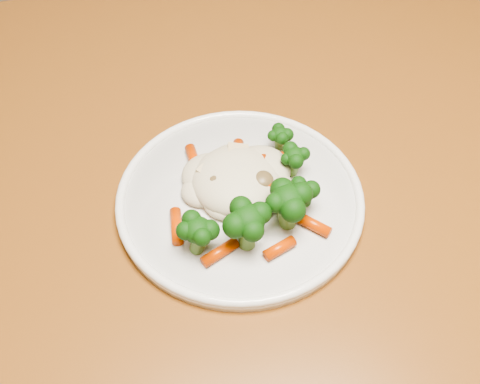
{
  "coord_description": "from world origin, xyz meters",
  "views": [
    {
      "loc": [
        0.04,
        -0.3,
        1.26
      ],
      "look_at": [
        0.16,
        0.09,
        0.77
      ],
      "focal_mm": 45.0,
      "sensor_mm": 36.0,
      "label": 1
    }
  ],
  "objects": [
    {
      "name": "meal",
      "position": [
        0.16,
        0.08,
        0.78
      ],
      "size": [
        0.17,
        0.17,
        0.05
      ],
      "color": "beige",
      "rests_on": "plate"
    },
    {
      "name": "dining_table",
      "position": [
        0.08,
        0.14,
        0.66
      ],
      "size": [
        1.29,
        0.89,
        0.75
      ],
      "rotation": [
        0.0,
        0.0,
        -0.03
      ],
      "color": "brown",
      "rests_on": "ground"
    },
    {
      "name": "plate",
      "position": [
        0.16,
        0.09,
        0.76
      ],
      "size": [
        0.27,
        0.27,
        0.01
      ],
      "primitive_type": "cylinder",
      "color": "white",
      "rests_on": "dining_table"
    }
  ]
}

